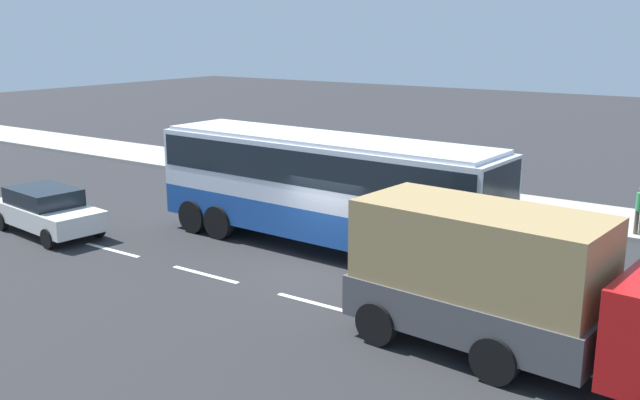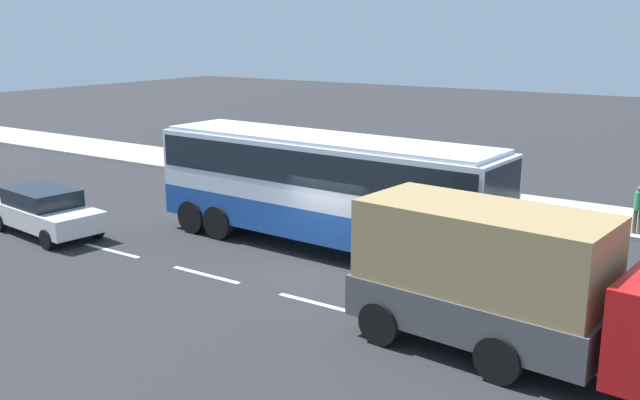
# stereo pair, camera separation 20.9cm
# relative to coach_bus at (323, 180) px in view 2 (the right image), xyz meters

# --- Properties ---
(ground_plane) EXTENTS (120.00, 120.00, 0.00)m
(ground_plane) POSITION_rel_coach_bus_xyz_m (0.99, -1.47, -2.17)
(ground_plane) COLOR #28282B
(sidewalk_curb) EXTENTS (80.00, 4.00, 0.15)m
(sidewalk_curb) POSITION_rel_coach_bus_xyz_m (0.99, 8.12, -2.09)
(sidewalk_curb) COLOR #A8A399
(sidewalk_curb) RESTS_ON ground_plane
(lane_centreline) EXTENTS (29.42, 0.16, 0.01)m
(lane_centreline) POSITION_rel_coach_bus_xyz_m (-4.16, -3.88, -2.16)
(lane_centreline) COLOR white
(lane_centreline) RESTS_ON ground_plane
(coach_bus) EXTENTS (11.52, 3.18, 3.50)m
(coach_bus) POSITION_rel_coach_bus_xyz_m (0.00, 0.00, 0.00)
(coach_bus) COLOR #1E4C9E
(coach_bus) RESTS_ON ground_plane
(cargo_truck) EXTENTS (7.85, 3.13, 3.09)m
(cargo_truck) POSITION_rel_coach_bus_xyz_m (7.62, -4.12, -0.53)
(cargo_truck) COLOR red
(cargo_truck) RESTS_ON ground_plane
(car_white_minivan) EXTENTS (4.61, 2.36, 1.52)m
(car_white_minivan) POSITION_rel_coach_bus_xyz_m (-8.47, -3.83, -1.37)
(car_white_minivan) COLOR white
(car_white_minivan) RESTS_ON ground_plane
(pedestrian_near_curb) EXTENTS (0.32, 0.32, 1.59)m
(pedestrian_near_curb) POSITION_rel_coach_bus_xyz_m (7.85, 6.61, -1.11)
(pedestrian_near_curb) COLOR brown
(pedestrian_near_curb) RESTS_ON sidewalk_curb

